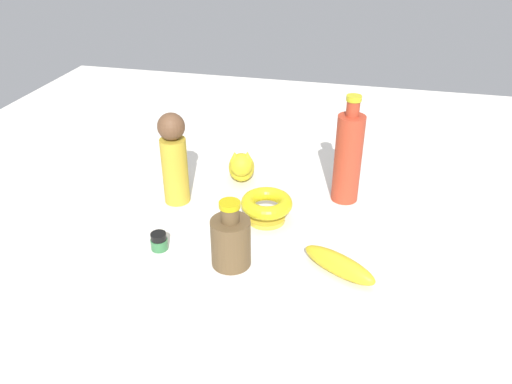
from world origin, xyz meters
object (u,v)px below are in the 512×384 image
object	(u,v)px
banana	(339,265)
bottle_short	(231,240)
bowl	(267,205)
bottle_tall	(348,157)
cat_figurine	(241,166)
person_figure_adult	(174,158)
nail_polish_jar	(159,241)

from	to	relation	value
banana	bottle_short	bearing A→B (deg)	-145.87
bowl	banana	size ratio (longest dim) A/B	0.72
bottle_tall	cat_figurine	bearing A→B (deg)	83.03
person_figure_adult	bottle_tall	bearing A→B (deg)	-75.53
nail_polish_jar	cat_figurine	bearing A→B (deg)	-15.80
person_figure_adult	cat_figurine	xyz separation A→B (m)	(0.13, -0.12, -0.07)
bowl	banana	world-z (taller)	bowl
banana	nail_polish_jar	bearing A→B (deg)	-149.75
bowl	bottle_short	xyz separation A→B (m)	(-0.16, 0.03, 0.02)
nail_polish_jar	person_figure_adult	world-z (taller)	person_figure_adult
cat_figurine	nail_polish_jar	bearing A→B (deg)	164.20
bottle_tall	bottle_short	world-z (taller)	bottle_tall
bottle_tall	person_figure_adult	world-z (taller)	bottle_tall
person_figure_adult	bottle_short	distance (m)	0.28
bottle_tall	person_figure_adult	bearing A→B (deg)	104.47
bowl	nail_polish_jar	bearing A→B (deg)	128.70
bottle_tall	bowl	bearing A→B (deg)	129.94
bottle_tall	person_figure_adult	size ratio (longest dim) A/B	1.17
cat_figurine	bowl	bearing A→B (deg)	-148.86
person_figure_adult	cat_figurine	size ratio (longest dim) A/B	1.60
person_figure_adult	banana	bearing A→B (deg)	-114.92
bottle_tall	banana	size ratio (longest dim) A/B	1.63
nail_polish_jar	banana	distance (m)	0.36
bottle_tall	banana	distance (m)	0.30
bowl	person_figure_adult	distance (m)	0.24
person_figure_adult	cat_figurine	bearing A→B (deg)	-43.17
bottle_tall	person_figure_adult	distance (m)	0.39
nail_polish_jar	cat_figurine	xyz separation A→B (m)	(0.32, -0.09, 0.02)
bottle_tall	bottle_short	bearing A→B (deg)	146.89
person_figure_adult	bowl	bearing A→B (deg)	-98.99
person_figure_adult	bottle_short	world-z (taller)	person_figure_adult
bowl	bottle_tall	world-z (taller)	bottle_tall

